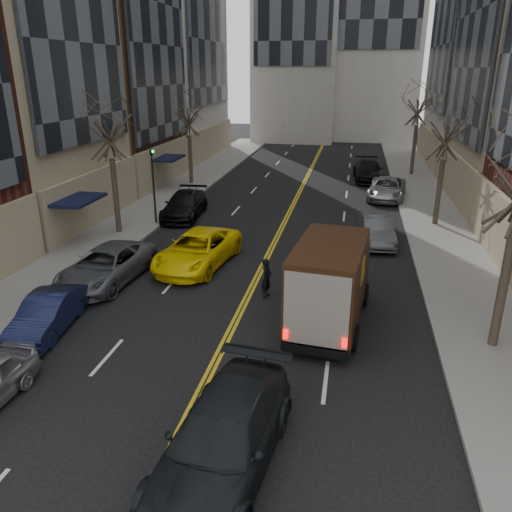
{
  "coord_description": "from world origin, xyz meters",
  "views": [
    {
      "loc": [
        3.89,
        -4.7,
        8.71
      ],
      "look_at": [
        0.55,
        12.26,
        2.2
      ],
      "focal_mm": 35.0,
      "sensor_mm": 36.0,
      "label": 1
    }
  ],
  "objects_px": {
    "taxi": "(198,250)",
    "pedestrian": "(267,278)",
    "observer_sedan": "(223,438)",
    "ups_truck": "(331,282)"
  },
  "relations": [
    {
      "from": "taxi",
      "to": "pedestrian",
      "type": "bearing_deg",
      "value": -28.67
    },
    {
      "from": "taxi",
      "to": "pedestrian",
      "type": "relative_size",
      "value": 3.47
    },
    {
      "from": "ups_truck",
      "to": "taxi",
      "type": "distance_m",
      "value": 7.86
    },
    {
      "from": "observer_sedan",
      "to": "pedestrian",
      "type": "bearing_deg",
      "value": 99.96
    },
    {
      "from": "observer_sedan",
      "to": "taxi",
      "type": "distance_m",
      "value": 12.85
    },
    {
      "from": "ups_truck",
      "to": "taxi",
      "type": "xyz_separation_m",
      "value": [
        -6.36,
        4.54,
        -0.83
      ]
    },
    {
      "from": "ups_truck",
      "to": "pedestrian",
      "type": "distance_m",
      "value": 3.27
    },
    {
      "from": "observer_sedan",
      "to": "taxi",
      "type": "bearing_deg",
      "value": 116.02
    },
    {
      "from": "ups_truck",
      "to": "pedestrian",
      "type": "bearing_deg",
      "value": 151.52
    },
    {
      "from": "ups_truck",
      "to": "pedestrian",
      "type": "relative_size",
      "value": 3.71
    }
  ]
}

